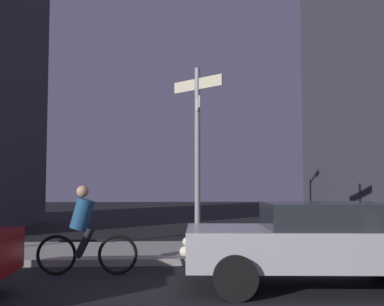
% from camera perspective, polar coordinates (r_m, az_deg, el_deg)
% --- Properties ---
extents(sidewalk_kerb, '(40.00, 2.94, 0.14)m').
position_cam_1_polar(sidewalk_kerb, '(10.97, -5.65, -12.04)').
color(sidewalk_kerb, '#9E9991').
rests_on(sidewalk_kerb, ground_plane).
extents(signpost, '(0.98, 1.17, 4.00)m').
position_cam_1_polar(signpost, '(9.90, 0.68, 1.06)').
color(signpost, gray).
rests_on(signpost, sidewalk_kerb).
extents(car_side_parked, '(4.30, 2.14, 1.34)m').
position_cam_1_polar(car_side_parked, '(7.73, 15.22, -10.47)').
color(car_side_parked, '#B7B7BC').
rests_on(car_side_parked, ground_plane).
extents(cyclist, '(1.82, 0.32, 1.61)m').
position_cam_1_polar(cyclist, '(8.73, -13.07, -9.57)').
color(cyclist, black).
rests_on(cyclist, ground_plane).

